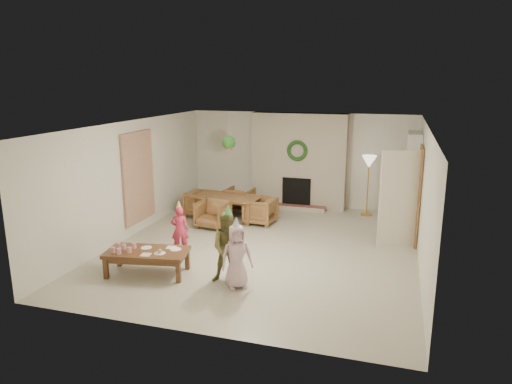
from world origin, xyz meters
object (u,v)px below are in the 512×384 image
at_px(dining_table, 227,208).
at_px(dining_chair_right, 260,211).
at_px(coffee_table_top, 147,252).
at_px(child_plaid, 229,248).
at_px(dining_chair_near, 213,214).
at_px(dining_chair_far, 239,200).
at_px(child_pink, 237,256).
at_px(dining_chair_left, 201,204).
at_px(child_red, 180,230).

distance_m(dining_table, dining_chair_right, 0.89).
bearing_deg(coffee_table_top, child_plaid, -5.94).
relative_size(dining_chair_near, coffee_table_top, 0.49).
xyz_separation_m(dining_chair_far, dining_chair_right, (0.80, -0.81, 0.00)).
bearing_deg(child_pink, coffee_table_top, 144.20).
xyz_separation_m(dining_chair_left, child_plaid, (2.02, -3.52, 0.30)).
height_order(dining_chair_far, child_plaid, child_plaid).
height_order(dining_chair_right, coffee_table_top, dining_chair_right).
bearing_deg(dining_chair_right, dining_chair_far, -128.66).
xyz_separation_m(dining_chair_far, child_red, (-0.17, -3.11, 0.16)).
bearing_deg(dining_chair_right, coffee_table_top, -10.48).
bearing_deg(dining_chair_right, dining_table, -90.00).
bearing_deg(child_plaid, dining_chair_left, 103.94).
height_order(dining_table, child_pink, child_pink).
bearing_deg(dining_chair_left, child_plaid, -143.51).
relative_size(dining_chair_near, dining_chair_left, 1.00).
bearing_deg(dining_table, child_plaid, -62.46).
relative_size(dining_chair_near, dining_chair_far, 1.00).
bearing_deg(dining_chair_far, dining_chair_left, 45.00).
distance_m(dining_table, child_pink, 3.90).
height_order(dining_chair_near, child_pink, child_pink).
bearing_deg(dining_chair_near, child_pink, -54.49).
bearing_deg(dining_table, child_pink, -60.59).
distance_m(coffee_table_top, child_plaid, 1.51).
relative_size(dining_table, dining_chair_near, 2.34).
xyz_separation_m(child_red, child_pink, (1.60, -1.18, 0.07)).
relative_size(dining_chair_left, child_red, 0.73).
height_order(dining_chair_far, coffee_table_top, dining_chair_far).
relative_size(dining_chair_right, coffee_table_top, 0.49).
xyz_separation_m(dining_chair_near, child_pink, (1.59, -2.88, 0.22)).
relative_size(dining_chair_right, child_pink, 0.64).
xyz_separation_m(dining_chair_right, child_plaid, (0.43, -3.33, 0.30)).
xyz_separation_m(dining_table, dining_chair_left, (-0.71, 0.08, 0.03)).
height_order(dining_chair_right, child_red, child_red).
distance_m(dining_chair_left, child_pink, 4.29).
distance_m(child_red, child_plaid, 1.75).
bearing_deg(dining_chair_right, child_red, -16.27).
relative_size(dining_chair_right, child_red, 0.73).
bearing_deg(coffee_table_top, dining_table, 77.21).
bearing_deg(dining_chair_right, dining_chair_left, -90.00).
relative_size(dining_table, dining_chair_right, 2.34).
height_order(dining_chair_near, dining_chair_right, same).
bearing_deg(child_red, dining_chair_right, -133.98).
xyz_separation_m(child_red, child_plaid, (1.40, -1.03, 0.14)).
height_order(dining_chair_near, coffee_table_top, dining_chair_near).
bearing_deg(child_red, dining_table, -113.22).
xyz_separation_m(dining_table, child_plaid, (1.31, -3.44, 0.33)).
distance_m(dining_chair_near, dining_chair_right, 1.14).
bearing_deg(dining_chair_near, coffee_table_top, -85.25).
distance_m(dining_table, dining_chair_far, 0.71).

